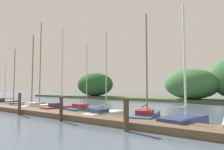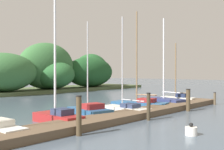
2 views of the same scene
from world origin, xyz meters
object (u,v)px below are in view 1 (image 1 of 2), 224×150
Objects in this scene: sailboat_4 at (60,107)px; mooring_piling_4 at (126,115)px; sailboat_3 at (38,105)px; sailboat_6 at (105,113)px; mooring_piling_3 at (61,109)px; sailboat_0 at (3,103)px; sailboat_8 at (185,119)px; sailboat_5 at (85,110)px; mooring_piling_2 at (20,104)px; sailboat_1 at (12,104)px; sailboat_7 at (147,114)px; sailboat_2 at (31,104)px.

sailboat_4 reaches higher than mooring_piling_4.
sailboat_6 is (8.24, -0.37, -0.10)m from sailboat_3.
sailboat_6 is at bearing 64.21° from mooring_piling_3.
sailboat_4 is (10.12, -0.12, 0.11)m from sailboat_0.
sailboat_8 is 4.60× the size of mooring_piling_4.
mooring_piling_4 is at bearing 158.11° from sailboat_8.
sailboat_5 is at bearing 109.02° from mooring_piling_3.
mooring_piling_4 is at bearing -0.62° from mooring_piling_2.
sailboat_1 is at bearing 165.36° from mooring_piling_3.
sailboat_4 is 1.06× the size of sailboat_8.
sailboat_1 is 16.45m from mooring_piling_4.
sailboat_8 is 4.59× the size of mooring_piling_3.
sailboat_5 is at bearing -80.31° from sailboat_4.
sailboat_5 is 3.37× the size of mooring_piling_2.
sailboat_5 is at bearing 77.91° from sailboat_7.
sailboat_0 is 0.84× the size of sailboat_6.
sailboat_6 is at bearing -78.78° from sailboat_1.
mooring_piling_3 is (3.70, -3.01, 0.31)m from sailboat_4.
sailboat_1 is (2.28, -0.12, -0.06)m from sailboat_0.
sailboat_4 is at bearing 68.33° from mooring_piling_2.
sailboat_1 is at bearing -101.80° from sailboat_0.
sailboat_4 reaches higher than sailboat_0.
mooring_piling_3 is 1.00× the size of mooring_piling_4.
mooring_piling_3 is at bearing -114.80° from sailboat_3.
sailboat_1 is at bearing 89.41° from sailboat_3.
sailboat_3 reaches higher than sailboat_8.
mooring_piling_2 reaches higher than mooring_piling_3.
sailboat_0 reaches higher than mooring_piling_3.
sailboat_2 reaches higher than mooring_piling_4.
sailboat_1 is 0.84× the size of sailboat_2.
sailboat_2 reaches higher than sailboat_6.
sailboat_1 is 0.89× the size of sailboat_4.
sailboat_6 is 3.72× the size of mooring_piling_2.
sailboat_6 is at bearing 141.06° from mooring_piling_4.
sailboat_4 is 4.88× the size of mooring_piling_4.
sailboat_2 is at bearing -93.69° from sailboat_0.
mooring_piling_4 is at bearing -110.61° from sailboat_2.
sailboat_2 is 1.25× the size of sailboat_6.
mooring_piling_3 is (13.82, -3.13, 0.42)m from sailboat_0.
sailboat_7 reaches higher than mooring_piling_2.
sailboat_6 is at bearing -100.60° from sailboat_0.
mooring_piling_4 is (-1.93, -2.91, 0.37)m from sailboat_8.
sailboat_4 is 5.01m from sailboat_6.
sailboat_0 is 4.91m from sailboat_2.
sailboat_3 is 7.60m from mooring_piling_3.
mooring_piling_4 is (0.59, -3.52, 0.39)m from sailboat_7.
sailboat_2 is at bearing 165.17° from mooring_piling_4.
sailboat_6 is 0.87× the size of sailboat_7.
mooring_piling_2 is at bearing 115.52° from sailboat_8.
sailboat_0 is at bearing 170.33° from mooring_piling_4.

